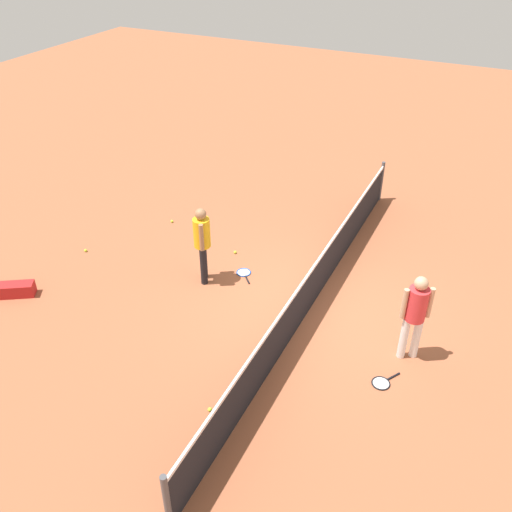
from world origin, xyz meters
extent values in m
plane|color=#9E5638|center=(0.00, 0.00, 0.00)|extent=(40.00, 40.00, 0.00)
cylinder|color=#4C4C51|center=(-5.00, 0.00, 0.54)|extent=(0.09, 0.09, 1.07)
cylinder|color=#4C4C51|center=(5.00, 0.00, 0.54)|extent=(0.09, 0.09, 1.07)
cube|color=black|center=(0.00, 0.00, 0.46)|extent=(10.00, 0.02, 0.91)
cube|color=white|center=(0.00, 0.00, 0.94)|extent=(10.00, 0.04, 0.06)
cylinder|color=black|center=(0.24, -2.28, 0.42)|extent=(0.19, 0.19, 0.85)
cylinder|color=black|center=(0.04, -2.39, 0.42)|extent=(0.19, 0.19, 0.85)
cylinder|color=yellow|center=(0.14, -2.33, 1.16)|extent=(0.46, 0.46, 0.62)
cylinder|color=#9E704C|center=(0.33, -2.23, 1.18)|extent=(0.12, 0.12, 0.58)
cylinder|color=#9E704C|center=(-0.05, -2.44, 1.18)|extent=(0.12, 0.12, 0.58)
sphere|color=#9E704C|center=(0.14, -2.33, 1.58)|extent=(0.31, 0.31, 0.23)
cylinder|color=white|center=(0.49, 2.11, 0.42)|extent=(0.19, 0.19, 0.85)
cylinder|color=white|center=(0.60, 1.92, 0.42)|extent=(0.19, 0.19, 0.85)
cylinder|color=red|center=(0.55, 2.01, 1.16)|extent=(0.46, 0.46, 0.62)
cylinder|color=tan|center=(0.44, 2.20, 1.18)|extent=(0.12, 0.12, 0.58)
cylinder|color=tan|center=(0.65, 1.83, 1.18)|extent=(0.12, 0.12, 0.58)
sphere|color=tan|center=(0.55, 2.01, 1.58)|extent=(0.31, 0.31, 0.23)
torus|color=blue|center=(-0.44, -1.71, 0.01)|extent=(0.44, 0.44, 0.02)
cylinder|color=silver|center=(-0.44, -1.71, 0.01)|extent=(0.38, 0.38, 0.00)
cylinder|color=black|center=(-0.23, -1.52, 0.02)|extent=(0.23, 0.21, 0.03)
torus|color=black|center=(1.40, 1.78, 0.01)|extent=(0.43, 0.43, 0.02)
cylinder|color=silver|center=(1.40, 1.78, 0.01)|extent=(0.37, 0.37, 0.00)
cylinder|color=black|center=(1.16, 1.93, 0.02)|extent=(0.25, 0.18, 0.03)
sphere|color=#C6E033|center=(-1.03, -2.22, 0.03)|extent=(0.07, 0.07, 0.07)
sphere|color=#C6E033|center=(0.38, -5.31, 0.03)|extent=(0.07, 0.07, 0.07)
sphere|color=#C6E033|center=(-1.58, -4.28, 0.03)|extent=(0.07, 0.07, 0.07)
sphere|color=#C6E033|center=(3.13, -0.49, 0.03)|extent=(0.07, 0.07, 0.07)
cube|color=#B21E1E|center=(2.27, -5.52, 0.14)|extent=(0.66, 0.83, 0.28)
camera|label=1|loc=(8.04, 2.69, 6.82)|focal=38.40mm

